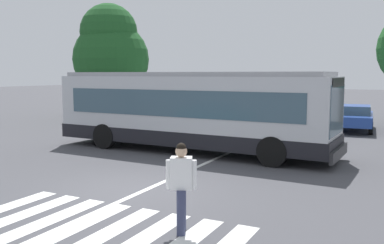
% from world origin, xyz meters
% --- Properties ---
extents(ground_plane, '(160.00, 160.00, 0.00)m').
position_xyz_m(ground_plane, '(0.00, 0.00, 0.00)').
color(ground_plane, '#47474C').
extents(city_transit_bus, '(11.23, 3.03, 3.06)m').
position_xyz_m(city_transit_bus, '(-1.17, 5.57, 1.59)').
color(city_transit_bus, black).
rests_on(city_transit_bus, ground_plane).
extents(pedestrian_crossing_street, '(0.54, 0.41, 1.72)m').
position_xyz_m(pedestrian_crossing_street, '(2.55, -2.10, 0.97)').
color(pedestrian_crossing_street, '#333856').
rests_on(pedestrian_crossing_street, ground_plane).
extents(parked_car_silver, '(1.97, 4.55, 1.35)m').
position_xyz_m(parked_car_silver, '(-7.10, 14.42, 0.77)').
color(parked_car_silver, black).
rests_on(parked_car_silver, ground_plane).
extents(parked_car_white, '(1.97, 4.55, 1.35)m').
position_xyz_m(parked_car_white, '(-4.22, 14.89, 0.77)').
color(parked_car_white, black).
rests_on(parked_car_white, ground_plane).
extents(parked_car_teal, '(2.05, 4.59, 1.35)m').
position_xyz_m(parked_car_teal, '(-1.56, 14.76, 0.77)').
color(parked_car_teal, black).
rests_on(parked_car_teal, ground_plane).
extents(parked_car_black, '(2.12, 4.61, 1.35)m').
position_xyz_m(parked_car_black, '(1.01, 14.37, 0.77)').
color(parked_car_black, black).
rests_on(parked_car_black, ground_plane).
extents(parked_car_blue, '(2.11, 4.61, 1.35)m').
position_xyz_m(parked_car_blue, '(3.86, 14.85, 0.77)').
color(parked_car_blue, black).
rests_on(parked_car_blue, ground_plane).
extents(background_tree_left, '(5.03, 5.03, 7.62)m').
position_xyz_m(background_tree_left, '(-11.45, 14.05, 4.49)').
color(background_tree_left, brown).
rests_on(background_tree_left, ground_plane).
extents(crosswalk_painted_stripes, '(5.73, 3.13, 0.01)m').
position_xyz_m(crosswalk_painted_stripes, '(0.94, -2.78, 0.00)').
color(crosswalk_painted_stripes, silver).
rests_on(crosswalk_painted_stripes, ground_plane).
extents(lane_center_line, '(0.16, 24.00, 0.01)m').
position_xyz_m(lane_center_line, '(0.32, 2.00, 0.00)').
color(lane_center_line, silver).
rests_on(lane_center_line, ground_plane).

